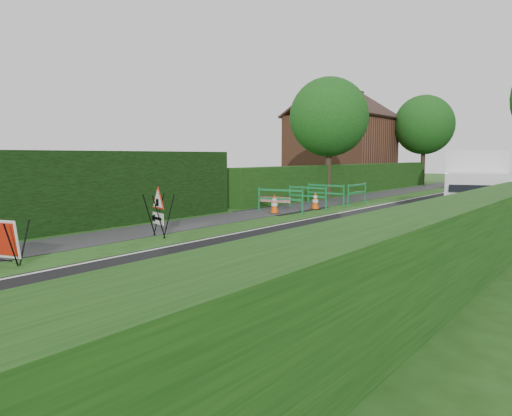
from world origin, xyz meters
The scene contains 20 objects.
ground centered at (0.00, 0.00, 0.00)m, with size 120.00×120.00×0.00m, color #214714.
footpath centered at (-3.00, 35.00, 0.01)m, with size 2.00×90.00×0.02m, color #2D2D30.
hedge_west_near centered at (-5.00, 0.00, 0.00)m, with size 1.10×18.00×2.50m, color black.
hedge_west_far centered at (-5.00, 22.00, 0.00)m, with size 1.00×24.00×1.80m, color #14380F.
house_west centered at (-10.00, 30.00, 2.90)m, with size 7.50×7.40×7.88m.
tree_nw centered at (-4.60, 18.00, 4.48)m, with size 4.40×4.40×6.70m.
tree_fw centered at (-4.60, 34.00, 4.83)m, with size 4.80×4.80×7.24m.
triangle_sign centered at (-1.73, 2.69, 0.86)m, with size 1.05×1.05×1.23m.
works_van centered at (4.22, 13.59, 1.35)m, with size 3.59×5.93×2.54m.
traffic_cone_0 centered at (4.54, 11.22, 0.39)m, with size 0.38×0.38×0.79m.
traffic_cone_1 centered at (4.88, 13.15, 0.39)m, with size 0.38×0.38×0.79m.
traffic_cone_2 centered at (5.04, 15.55, 0.39)m, with size 0.38×0.38×0.79m.
traffic_cone_3 centered at (-2.44, 9.57, 0.39)m, with size 0.38×0.38×0.79m.
traffic_cone_4 centered at (-1.88, 11.91, 0.39)m, with size 0.38×0.38×0.79m.
ped_barrier_0 centered at (-2.51, 10.10, 0.63)m, with size 2.09×0.64×1.00m.
ped_barrier_1 centered at (-2.47, 12.20, 0.63)m, with size 2.08×0.53×1.00m.
ped_barrier_2 centered at (-2.65, 14.19, 0.63)m, with size 2.08×0.47×1.00m.
ped_barrier_3 centered at (-1.57, 15.40, 0.63)m, with size 0.40×2.07×1.00m.
redwhite_plank centered at (-3.26, 10.81, 0.00)m, with size 1.50×0.04×0.25m, color red.
hatchback_car centered at (1.72, 27.59, 0.59)m, with size 1.39×3.46×1.18m, color silver.
Camera 1 is at (9.02, -6.96, 2.34)m, focal length 35.00 mm.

